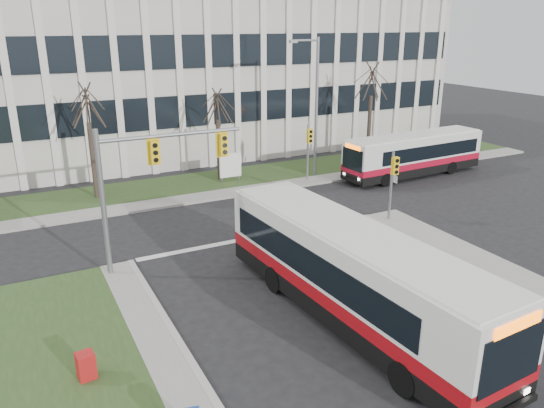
% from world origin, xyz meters
% --- Properties ---
extents(ground, '(120.00, 120.00, 0.00)m').
position_xyz_m(ground, '(0.00, 0.00, 0.00)').
color(ground, black).
rests_on(ground, ground).
extents(sidewalk_cross, '(44.00, 1.60, 0.14)m').
position_xyz_m(sidewalk_cross, '(5.00, 15.20, 0.07)').
color(sidewalk_cross, '#9E9B93').
rests_on(sidewalk_cross, ground).
extents(building_lawn, '(44.00, 5.00, 0.12)m').
position_xyz_m(building_lawn, '(5.00, 18.00, 0.06)').
color(building_lawn, '#2A471E').
rests_on(building_lawn, ground).
extents(office_building, '(40.00, 16.00, 12.00)m').
position_xyz_m(office_building, '(5.00, 30.00, 6.00)').
color(office_building, beige).
rests_on(office_building, ground).
extents(mast_arm_signal, '(6.11, 0.38, 6.20)m').
position_xyz_m(mast_arm_signal, '(-5.62, 7.16, 4.26)').
color(mast_arm_signal, slate).
rests_on(mast_arm_signal, ground).
extents(signal_pole_near, '(0.34, 0.39, 3.80)m').
position_xyz_m(signal_pole_near, '(7.20, 6.90, 2.50)').
color(signal_pole_near, slate).
rests_on(signal_pole_near, ground).
extents(signal_pole_far, '(0.34, 0.39, 3.80)m').
position_xyz_m(signal_pole_far, '(7.20, 15.40, 2.50)').
color(signal_pole_far, slate).
rests_on(signal_pole_far, ground).
extents(streetlight, '(2.15, 0.25, 9.20)m').
position_xyz_m(streetlight, '(8.03, 16.20, 5.19)').
color(streetlight, slate).
rests_on(streetlight, ground).
extents(directory_sign, '(1.50, 0.12, 2.00)m').
position_xyz_m(directory_sign, '(2.50, 17.50, 1.17)').
color(directory_sign, slate).
rests_on(directory_sign, ground).
extents(tree_left, '(1.80, 1.80, 7.70)m').
position_xyz_m(tree_left, '(-6.00, 18.00, 5.51)').
color(tree_left, '#42352B').
rests_on(tree_left, ground).
extents(tree_mid, '(1.80, 1.80, 6.82)m').
position_xyz_m(tree_mid, '(2.00, 18.20, 4.88)').
color(tree_mid, '#42352B').
rests_on(tree_mid, ground).
extents(tree_right, '(1.80, 1.80, 8.25)m').
position_xyz_m(tree_right, '(14.00, 18.00, 5.91)').
color(tree_right, '#42352B').
rests_on(tree_right, ground).
extents(bus_main, '(3.51, 12.70, 3.35)m').
position_xyz_m(bus_main, '(-0.36, -0.21, 1.67)').
color(bus_main, silver).
rests_on(bus_main, ground).
extents(bus_cross, '(10.71, 2.83, 2.83)m').
position_xyz_m(bus_cross, '(14.37, 13.37, 1.41)').
color(bus_cross, silver).
rests_on(bus_cross, ground).
extents(newspaper_box_red, '(0.56, 0.52, 0.95)m').
position_xyz_m(newspaper_box_red, '(-9.28, 0.44, 0.47)').
color(newspaper_box_red, '#A81516').
rests_on(newspaper_box_red, ground).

